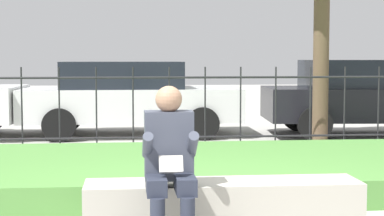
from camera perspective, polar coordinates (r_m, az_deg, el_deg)
name	(u,v)px	position (r m, az deg, el deg)	size (l,w,h in m)	color
stone_bench	(223,211)	(5.39, 2.77, -9.15)	(2.28, 0.49, 0.45)	#B7B2A3
person_seated_reader	(170,160)	(4.97, -2.00, -4.63)	(0.42, 0.73, 1.25)	black
grass_berm	(182,171)	(7.57, -0.90, -5.62)	(9.12, 3.10, 0.29)	#569342
iron_fence	(169,109)	(9.72, -2.03, -0.08)	(7.12, 0.03, 1.34)	#232326
car_parked_right	(367,96)	(12.64, 15.32, 1.05)	(4.07, 2.10, 1.44)	black
car_parked_center	(129,97)	(12.29, -5.64, 1.02)	(4.10, 2.00, 1.41)	silver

